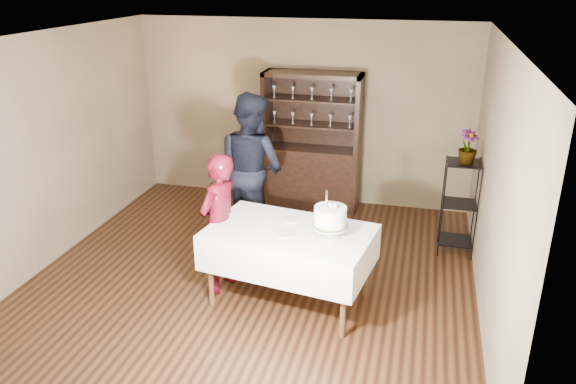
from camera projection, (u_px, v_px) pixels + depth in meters
name	position (u px, v px, depth m)	size (l,w,h in m)	color
floor	(255.00, 275.00, 6.58)	(5.00, 5.00, 0.00)	black
ceiling	(249.00, 38.00, 5.58)	(5.00, 5.00, 0.00)	white
back_wall	(303.00, 113.00, 8.33)	(5.00, 0.02, 2.70)	brown
wall_left	(51.00, 149.00, 6.65)	(0.02, 5.00, 2.70)	brown
wall_right	(495.00, 186.00, 5.51)	(0.02, 5.00, 2.70)	brown
china_hutch	(312.00, 163.00, 8.32)	(1.40, 0.48, 2.00)	black
plant_etagere	(459.00, 204.00, 6.90)	(0.42, 0.42, 1.20)	black
cake_table	(290.00, 247.00, 5.84)	(1.81, 1.27, 0.84)	white
woman	(219.00, 224.00, 6.04)	(0.57, 0.38, 1.57)	#340410
man	(251.00, 168.00, 7.16)	(0.95, 0.74, 1.95)	black
cake	(330.00, 218.00, 5.56)	(0.36, 0.36, 0.50)	silver
plate_near	(286.00, 234.00, 5.67)	(0.20, 0.20, 0.01)	silver
plate_far	(291.00, 219.00, 6.00)	(0.18, 0.18, 0.01)	silver
potted_plant	(468.00, 147.00, 6.60)	(0.22, 0.22, 0.40)	#4A6F34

